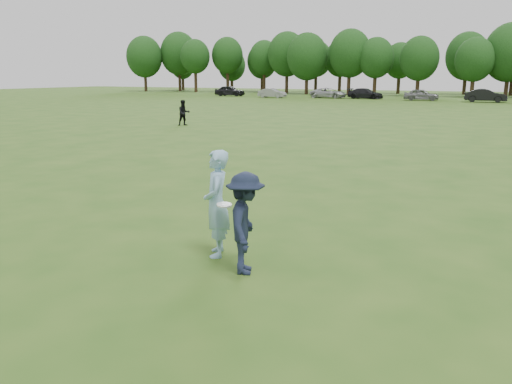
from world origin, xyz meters
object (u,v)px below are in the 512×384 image
car_a (230,91)px  car_e (421,95)px  defender (245,223)px  car_b (272,93)px  car_c (329,93)px  thrower (217,204)px  player_far_a (184,113)px  car_d (365,94)px  car_f (485,96)px

car_a → car_e: (28.58, -0.76, -0.05)m
defender → car_e: (-6.49, 60.36, -0.13)m
defender → car_b: bearing=1.4°
car_b → car_a: bearing=73.3°
car_c → car_e: size_ratio=1.17×
thrower → car_c: (-18.40, 60.96, -0.29)m
defender → car_b: (-26.82, 58.85, -0.21)m
car_c → car_e: (12.78, -1.10, 0.04)m
player_far_a → car_d: 41.47m
car_f → car_c: bearing=80.8°
car_d → car_e: size_ratio=1.12×
player_far_a → car_a: bearing=63.1°
thrower → car_f: bearing=149.3°
player_far_a → car_e: 41.05m
car_d → car_e: bearing=-93.1°
defender → car_d: defender is taller
player_far_a → car_e: (8.82, 40.09, -0.09)m
defender → car_f: defender is taller
defender → car_e: 60.71m
defender → player_far_a: defender is taller
defender → player_far_a: 25.40m
car_f → player_far_a: bearing=153.4°
car_a → player_far_a: bearing=-158.1°
car_b → car_c: (7.55, 2.61, 0.04)m
car_c → car_b: bearing=111.8°
thrower → car_c: 63.67m
thrower → defender: bearing=30.9°
player_far_a → car_b: player_far_a is taller
car_c → car_f: (20.30, -1.81, 0.08)m
car_a → car_e: size_ratio=1.07×
car_a → car_c: bearing=-92.7°
defender → thrower: bearing=36.6°
defender → car_b: size_ratio=0.43×
car_e → car_b: bearing=87.7°
car_a → car_b: 8.56m
thrower → car_b: 63.85m
car_c → car_d: size_ratio=1.04×
car_a → car_c: car_a is taller
defender → car_f: 59.66m
defender → car_e: size_ratio=0.40×
player_far_a → car_d: player_far_a is taller
car_c → car_f: 20.38m
car_a → car_b: size_ratio=1.15×
car_b → car_c: 7.99m
car_d → thrower: bearing=-160.8°
car_e → thrower: bearing=178.8°
thrower → defender: size_ratio=1.14×
car_b → car_d: bearing=-78.5°
thrower → car_b: size_ratio=0.49×
car_b → car_e: bearing=-87.0°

